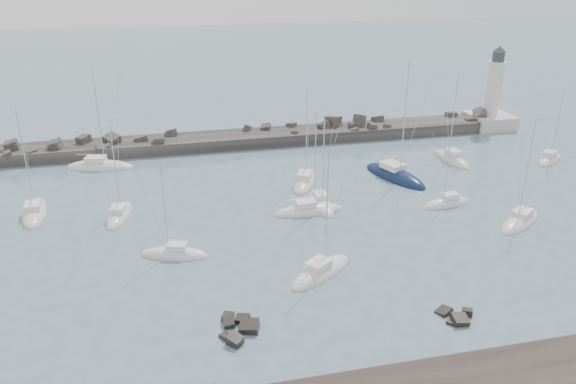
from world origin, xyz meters
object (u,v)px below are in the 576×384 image
object	(u,v)px
sailboat_8	(395,177)
sailboat_11	(520,222)
sailboat_12	(549,160)
sailboat_9	(447,204)
sailboat_4	(100,167)
sailboat_5	(174,255)
sailboat_1	(35,213)
sailboat_3	(120,216)
sailboat_10	(451,160)
sailboat_14	(305,182)
sailboat_13	(309,211)
lighthouse	(491,110)
sailboat_6	(321,205)
sailboat_7	(321,273)

from	to	relation	value
sailboat_8	sailboat_11	size ratio (longest dim) A/B	1.32
sailboat_12	sailboat_9	bearing A→B (deg)	-153.71
sailboat_4	sailboat_5	distance (m)	29.18
sailboat_1	sailboat_3	bearing A→B (deg)	-16.67
sailboat_10	sailboat_14	distance (m)	23.28
sailboat_8	sailboat_9	distance (m)	10.09
sailboat_3	sailboat_9	xyz separation A→B (m)	(38.39, -5.43, 0.01)
sailboat_11	sailboat_13	size ratio (longest dim) A/B	0.98
sailboat_5	sailboat_8	world-z (taller)	sailboat_8
lighthouse	sailboat_11	xyz separation A→B (m)	(-17.11, -34.84, -2.96)
sailboat_1	sailboat_9	bearing A→B (deg)	-9.82
lighthouse	sailboat_10	distance (m)	20.70
sailboat_12	sailboat_14	distance (m)	37.02
sailboat_4	sailboat_11	world-z (taller)	sailboat_4
sailboat_12	sailboat_6	bearing A→B (deg)	-168.16
sailboat_3	sailboat_6	world-z (taller)	sailboat_6
sailboat_9	sailboat_12	bearing A→B (deg)	26.29
sailboat_8	sailboat_12	world-z (taller)	sailboat_8
sailboat_6	sailboat_13	bearing A→B (deg)	-142.08
sailboat_1	sailboat_8	distance (m)	45.47
sailboat_10	sailboat_13	world-z (taller)	sailboat_10
sailboat_1	sailboat_10	bearing A→B (deg)	5.95
sailboat_1	sailboat_13	world-z (taller)	sailboat_1
sailboat_9	sailboat_6	bearing A→B (deg)	168.06
lighthouse	sailboat_7	bearing A→B (deg)	-136.19
sailboat_9	sailboat_13	size ratio (longest dim) A/B	0.80
sailboat_7	sailboat_11	bearing A→B (deg)	12.31
sailboat_6	sailboat_11	distance (m)	22.68
sailboat_9	sailboat_11	world-z (taller)	sailboat_11
sailboat_4	sailboat_8	xyz separation A→B (m)	(39.21, -12.72, 0.01)
sailboat_14	sailboat_5	bearing A→B (deg)	-138.00
sailboat_6	sailboat_11	world-z (taller)	sailboat_11
sailboat_5	sailboat_10	size ratio (longest dim) A/B	0.83
sailboat_3	sailboat_1	bearing A→B (deg)	163.33
sailboat_5	sailboat_4	bearing A→B (deg)	108.44
sailboat_7	sailboat_8	world-z (taller)	sailboat_8
sailboat_4	sailboat_14	bearing A→B (deg)	-23.66
sailboat_9	sailboat_12	distance (m)	24.62
sailboat_9	sailboat_10	size ratio (longest dim) A/B	0.79
sailboat_10	sailboat_11	distance (m)	20.70
sailboat_4	sailboat_11	size ratio (longest dim) A/B	1.17
sailboat_7	sailboat_8	bearing A→B (deg)	52.42
sailboat_8	sailboat_13	bearing A→B (deg)	-150.38
sailboat_11	sailboat_6	bearing A→B (deg)	155.13
lighthouse	sailboat_3	size ratio (longest dim) A/B	1.25
sailboat_9	sailboat_10	xyz separation A→B (m)	(8.07, 14.18, 0.02)
sailboat_5	sailboat_10	bearing A→B (deg)	25.50
sailboat_6	sailboat_10	bearing A→B (deg)	25.61
sailboat_11	sailboat_1	bearing A→B (deg)	164.69
sailboat_10	sailboat_13	bearing A→B (deg)	-153.33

